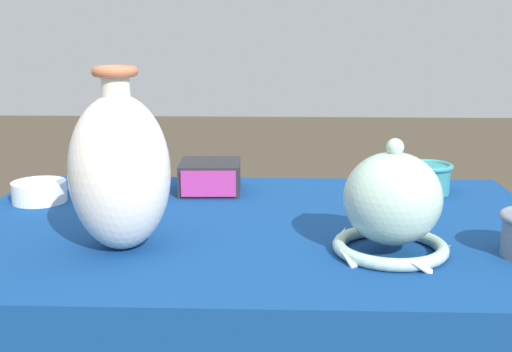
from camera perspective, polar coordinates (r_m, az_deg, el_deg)
name	(u,v)px	position (r m, az deg, el deg)	size (l,w,h in m)	color
display_table	(256,266)	(1.26, 0.01, -8.03)	(1.16, 0.77, 0.76)	brown
vase_tall_bulbous	(120,170)	(1.10, -12.02, 0.49)	(0.17, 0.17, 0.31)	white
vase_dome_bell	(392,207)	(1.09, 12.00, -2.67)	(0.20, 0.21, 0.20)	#A8CCB7
mosaic_tile_box	(210,177)	(1.48, -4.09, -0.07)	(0.14, 0.15, 0.07)	#232328
pot_squat_porcelain	(39,192)	(1.47, -18.71, -1.33)	(0.12, 0.12, 0.05)	white
cup_wide_teal	(428,177)	(1.52, 15.03, -0.06)	(0.11, 0.11, 0.07)	teal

